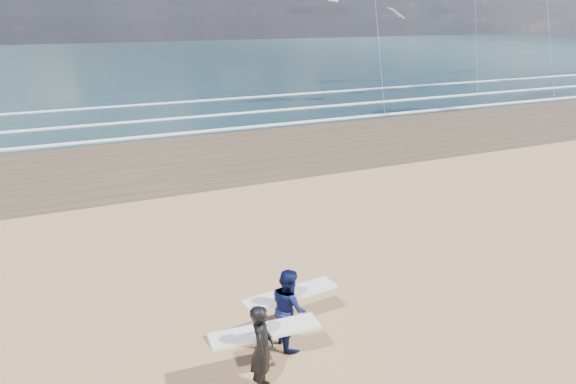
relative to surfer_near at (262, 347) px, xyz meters
name	(u,v)px	position (x,y,z in m)	size (l,w,h in m)	color
wet_sand_strip	(454,126)	(20.25, 17.75, -0.94)	(220.00, 12.00, 0.01)	#443724
ocean	(216,59)	(20.25, 71.75, -0.94)	(220.00, 100.00, 0.02)	#1A353B
foam_breakers	(369,101)	(20.25, 27.85, -0.90)	(220.00, 11.70, 0.05)	white
surfer_near	(262,347)	(0.00, 0.00, 0.00)	(2.23, 1.09, 1.87)	black
surfer_far	(289,307)	(1.05, 1.11, -0.02)	(2.24, 1.18, 1.84)	#0B1340
kite_1	(377,24)	(19.32, 25.92, 5.16)	(6.49, 4.81, 10.59)	slate
kite_2	(548,11)	(37.35, 26.51, 6.01)	(6.64, 4.83, 12.04)	slate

